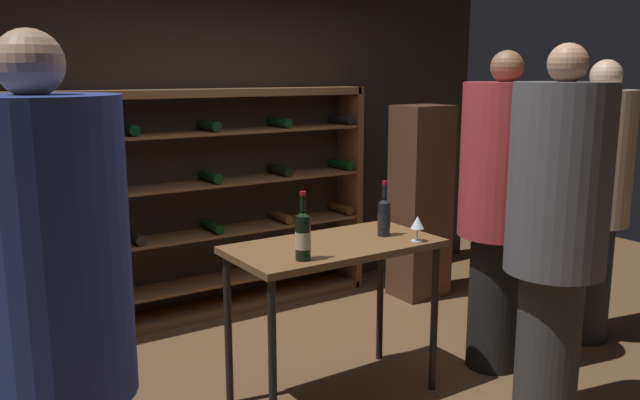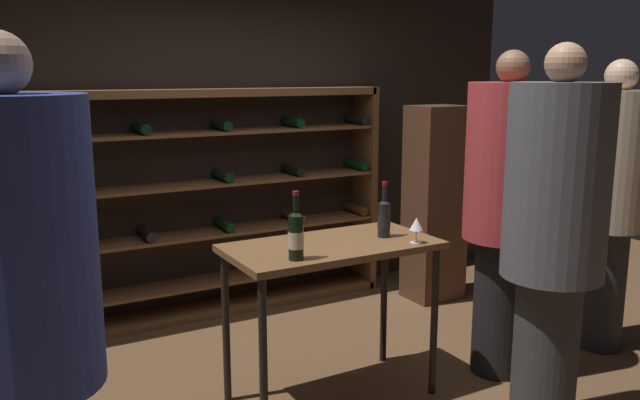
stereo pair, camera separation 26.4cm
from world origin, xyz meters
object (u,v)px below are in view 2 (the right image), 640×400
object	(u,v)px
person_bystander_red_print	(21,317)
wine_glass_stemmed_right	(416,225)
tasting_table	(332,262)
wine_bottle_gold_foil	(384,218)
display_cabinet	(435,204)
wine_rack	(186,206)
person_guest_plum_blouse	(554,230)
person_guest_blue_shirt	(611,193)
person_guest_khaki	(506,201)
wine_bottle_red_label	(296,235)

from	to	relation	value
person_bystander_red_print	wine_glass_stemmed_right	xyz separation A→B (m)	(2.12, 0.64, -0.07)
tasting_table	wine_bottle_gold_foil	size ratio (longest dim) A/B	3.64
person_bystander_red_print	display_cabinet	world-z (taller)	person_bystander_red_print
wine_rack	person_guest_plum_blouse	xyz separation A→B (m)	(1.06, -2.61, 0.24)
person_bystander_red_print	tasting_table	bearing A→B (deg)	106.72
tasting_table	person_guest_blue_shirt	xyz separation A→B (m)	(2.02, -0.30, 0.27)
wine_rack	wine_glass_stemmed_right	xyz separation A→B (m)	(0.73, -1.92, 0.16)
tasting_table	display_cabinet	distance (m)	1.99
person_guest_khaki	display_cabinet	distance (m)	1.47
display_cabinet	tasting_table	bearing A→B (deg)	-146.41
tasting_table	wine_glass_stemmed_right	size ratio (longest dim) A/B	8.14
person_bystander_red_print	display_cabinet	xyz separation A→B (m)	(3.35, 1.97, -0.30)
person_guest_plum_blouse	person_bystander_red_print	bearing A→B (deg)	94.96
person_guest_blue_shirt	display_cabinet	world-z (taller)	person_guest_blue_shirt
wine_glass_stemmed_right	person_guest_plum_blouse	bearing A→B (deg)	-64.87
wine_bottle_gold_foil	tasting_table	bearing A→B (deg)	175.57
person_guest_khaki	wine_bottle_gold_foil	size ratio (longest dim) A/B	6.14
wine_bottle_gold_foil	person_bystander_red_print	bearing A→B (deg)	-157.40
tasting_table	person_guest_blue_shirt	bearing A→B (deg)	-8.51
person_guest_blue_shirt	wine_bottle_red_label	size ratio (longest dim) A/B	5.49
person_guest_blue_shirt	wine_bottle_gold_foil	size ratio (longest dim) A/B	6.00
tasting_table	person_bystander_red_print	world-z (taller)	person_bystander_red_print
person_guest_plum_blouse	wine_bottle_gold_foil	world-z (taller)	person_guest_plum_blouse
person_guest_plum_blouse	wine_bottle_red_label	distance (m)	1.30
wine_bottle_red_label	wine_rack	bearing A→B (deg)	89.42
person_guest_blue_shirt	person_guest_plum_blouse	distance (m)	1.42
wine_rack	person_guest_plum_blouse	distance (m)	2.83
wine_bottle_red_label	person_guest_blue_shirt	bearing A→B (deg)	-2.56
person_guest_plum_blouse	wine_glass_stemmed_right	distance (m)	0.77
person_guest_khaki	person_guest_plum_blouse	bearing A→B (deg)	-17.33
tasting_table	person_guest_blue_shirt	distance (m)	2.06
wine_glass_stemmed_right	tasting_table	bearing A→B (deg)	150.82
wine_bottle_red_label	wine_bottle_gold_foil	world-z (taller)	wine_bottle_red_label
person_guest_khaki	wine_glass_stemmed_right	xyz separation A→B (m)	(-0.69, -0.01, -0.07)
person_guest_blue_shirt	wine_bottle_gold_foil	bearing A→B (deg)	65.31
display_cabinet	wine_glass_stemmed_right	size ratio (longest dim) A/B	11.03
person_bystander_red_print	display_cabinet	size ratio (longest dim) A/B	1.24
wine_bottle_red_label	person_guest_plum_blouse	bearing A→B (deg)	-34.12
person_guest_plum_blouse	wine_bottle_gold_foil	xyz separation A→B (m)	(-0.40, 0.90, -0.07)
wine_rack	wine_glass_stemmed_right	world-z (taller)	wine_rack
display_cabinet	person_guest_khaki	bearing A→B (deg)	-112.10
wine_rack	wine_glass_stemmed_right	bearing A→B (deg)	-69.11
display_cabinet	person_bystander_red_print	bearing A→B (deg)	-149.49
wine_glass_stemmed_right	person_bystander_red_print	bearing A→B (deg)	-163.18
tasting_table	person_guest_plum_blouse	bearing A→B (deg)	-51.18
person_guest_blue_shirt	wine_rack	bearing A→B (deg)	34.20
tasting_table	person_bystander_red_print	xyz separation A→B (m)	(-1.69, -0.88, 0.29)
person_bystander_red_print	person_guest_blue_shirt	bearing A→B (deg)	88.18
wine_rack	person_bystander_red_print	size ratio (longest dim) A/B	1.65
person_guest_blue_shirt	wine_glass_stemmed_right	size ratio (longest dim) A/B	13.41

